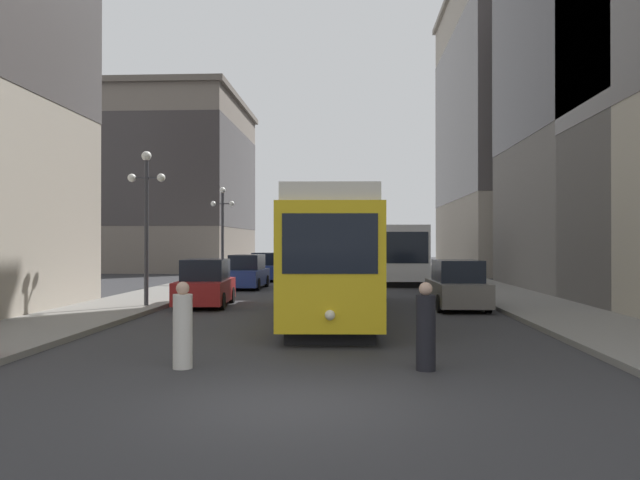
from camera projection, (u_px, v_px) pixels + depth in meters
ground_plane at (293, 405)px, 9.50m from camera, size 200.00×200.00×0.00m
sidewalk_left at (242, 273)px, 49.85m from camera, size 3.49×120.00×0.15m
sidewalk_right at (441, 273)px, 49.04m from camera, size 3.49×120.00×0.15m
streetcar at (329, 253)px, 21.55m from camera, size 3.16×14.48×3.89m
transit_bus at (397, 251)px, 39.94m from camera, size 2.77×12.36×3.45m
parked_car_left_near at (265, 268)px, 41.02m from camera, size 2.07×4.70×1.82m
parked_car_left_mid at (205, 284)px, 24.35m from camera, size 2.07×4.31×1.82m
parked_car_right_far at (457, 286)px, 23.40m from camera, size 1.96×4.34×1.82m
parked_car_left_far at (247, 273)px, 33.89m from camera, size 1.97×4.64×1.82m
pedestrian_crossing_near at (183, 328)px, 12.26m from camera, size 0.38×0.38×1.70m
pedestrian_crossing_far at (426, 329)px, 12.07m from camera, size 0.38×0.38×1.70m
lamp_post_left_near at (146, 204)px, 23.15m from camera, size 1.41×0.36×5.70m
lamp_post_left_far at (223, 220)px, 36.72m from camera, size 1.41×0.36×5.58m
building_left_midblock at (160, 183)px, 58.95m from camera, size 15.72×18.75×15.79m
building_right_corner at (522, 124)px, 54.11m from camera, size 12.54×22.73×24.80m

